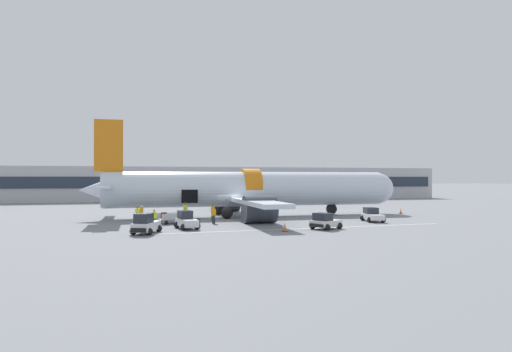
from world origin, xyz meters
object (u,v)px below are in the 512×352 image
(baggage_tug_rear, at_px, (186,221))
(baggage_cart_loading, at_px, (174,218))
(baggage_tug_lead, at_px, (372,215))
(ground_crew_loader_b, at_px, (141,213))
(suitcase_on_tarmac_upright, at_px, (198,222))
(ground_crew_loader_a, at_px, (137,216))
(ground_crew_supervisor, at_px, (154,218))
(ground_crew_driver, at_px, (185,211))
(baggage_tug_spare, at_px, (146,225))
(ground_crew_helper, at_px, (214,215))
(airplane, at_px, (246,190))
(ground_crew_marshal, at_px, (213,212))
(baggage_tug_mid, at_px, (325,222))

(baggage_tug_rear, height_order, baggage_cart_loading, baggage_tug_rear)
(baggage_tug_lead, height_order, ground_crew_loader_b, ground_crew_loader_b)
(baggage_tug_lead, xyz_separation_m, suitcase_on_tarmac_upright, (-17.04, 0.87, -0.34))
(ground_crew_loader_a, xyz_separation_m, ground_crew_supervisor, (1.40, -1.08, -0.13))
(baggage_cart_loading, xyz_separation_m, ground_crew_driver, (1.32, 2.47, 0.48))
(baggage_cart_loading, bearing_deg, suitcase_on_tarmac_upright, -46.87)
(baggage_tug_lead, xyz_separation_m, ground_crew_supervisor, (-21.01, 0.15, 0.24))
(baggage_cart_loading, xyz_separation_m, ground_crew_loader_a, (-3.35, -1.80, 0.48))
(baggage_cart_loading, bearing_deg, baggage_tug_spare, -110.11)
(ground_crew_loader_a, bearing_deg, ground_crew_loader_b, 84.56)
(ground_crew_helper, relative_size, suitcase_on_tarmac_upright, 2.56)
(ground_crew_supervisor, bearing_deg, baggage_cart_loading, 55.91)
(ground_crew_loader_b, distance_m, suitcase_on_tarmac_upright, 6.63)
(ground_crew_loader_b, relative_size, suitcase_on_tarmac_upright, 2.59)
(baggage_tug_spare, distance_m, ground_crew_loader_b, 9.66)
(baggage_tug_spare, distance_m, ground_crew_supervisor, 4.67)
(baggage_cart_loading, bearing_deg, airplane, 35.33)
(baggage_tug_spare, height_order, ground_crew_supervisor, baggage_tug_spare)
(baggage_tug_rear, bearing_deg, ground_crew_marshal, 63.53)
(baggage_cart_loading, xyz_separation_m, ground_crew_marshal, (3.99, 1.83, 0.40))
(ground_crew_driver, relative_size, ground_crew_helper, 1.15)
(ground_crew_supervisor, bearing_deg, baggage_tug_lead, -0.40)
(ground_crew_driver, height_order, ground_crew_supervisor, ground_crew_driver)
(ground_crew_loader_b, height_order, ground_crew_marshal, ground_crew_marshal)
(baggage_tug_mid, height_order, ground_crew_loader_b, ground_crew_loader_b)
(ground_crew_marshal, bearing_deg, baggage_tug_mid, -51.57)
(baggage_tug_mid, distance_m, baggage_tug_spare, 14.63)
(baggage_tug_lead, height_order, baggage_tug_mid, baggage_tug_mid)
(ground_crew_helper, height_order, ground_crew_marshal, ground_crew_marshal)
(baggage_tug_mid, height_order, suitcase_on_tarmac_upright, baggage_tug_mid)
(baggage_cart_loading, relative_size, ground_crew_driver, 2.18)
(ground_crew_driver, xyz_separation_m, ground_crew_supervisor, (-3.27, -5.35, -0.13))
(ground_crew_supervisor, xyz_separation_m, ground_crew_helper, (5.54, 1.79, 0.01))
(baggage_cart_loading, distance_m, suitcase_on_tarmac_upright, 2.96)
(ground_crew_loader_a, bearing_deg, ground_crew_supervisor, -37.71)
(ground_crew_driver, bearing_deg, ground_crew_marshal, -13.45)
(baggage_cart_loading, distance_m, ground_crew_helper, 3.77)
(baggage_tug_spare, height_order, ground_crew_driver, ground_crew_driver)
(ground_crew_helper, bearing_deg, ground_crew_driver, 122.60)
(airplane, xyz_separation_m, ground_crew_helper, (-4.88, -7.09, -2.09))
(baggage_tug_spare, relative_size, baggage_cart_loading, 0.89)
(ground_crew_helper, xyz_separation_m, ground_crew_marshal, (0.40, 2.92, 0.04))
(ground_crew_loader_b, bearing_deg, ground_crew_driver, 4.06)
(ground_crew_loader_a, bearing_deg, ground_crew_driver, 42.46)
(ground_crew_supervisor, bearing_deg, baggage_tug_spare, -99.75)
(baggage_cart_loading, relative_size, suitcase_on_tarmac_upright, 6.38)
(baggage_tug_lead, xyz_separation_m, baggage_tug_rear, (-18.41, -1.85, 0.05))
(baggage_tug_lead, bearing_deg, ground_crew_driver, 162.79)
(ground_crew_loader_b, xyz_separation_m, suitcase_on_tarmac_upright, (4.99, -4.32, -0.59))
(baggage_tug_rear, height_order, ground_crew_marshal, ground_crew_marshal)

